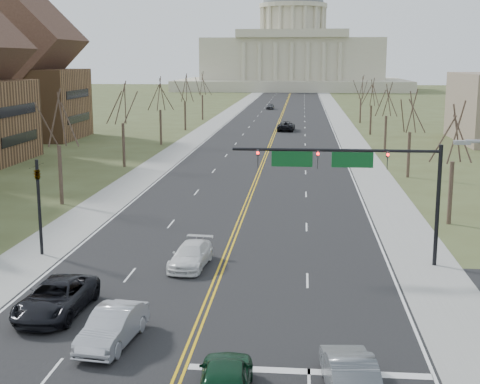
% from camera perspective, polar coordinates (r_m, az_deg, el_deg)
% --- Properties ---
extents(ground, '(600.00, 600.00, 0.00)m').
position_cam_1_polar(ground, '(28.39, -4.57, -13.75)').
color(ground, '#424824').
rests_on(ground, ground).
extents(road, '(20.00, 380.00, 0.01)m').
position_cam_1_polar(road, '(135.93, 3.43, 6.19)').
color(road, black).
rests_on(road, ground).
extents(cross_road, '(120.00, 14.00, 0.01)m').
position_cam_1_polar(cross_road, '(33.85, -2.81, -9.48)').
color(cross_road, black).
rests_on(cross_road, ground).
extents(sidewalk_left, '(4.00, 380.00, 0.03)m').
position_cam_1_polar(sidewalk_left, '(136.86, -1.63, 6.25)').
color(sidewalk_left, gray).
rests_on(sidewalk_left, ground).
extents(sidewalk_right, '(4.00, 380.00, 0.03)m').
position_cam_1_polar(sidewalk_right, '(136.05, 8.52, 6.10)').
color(sidewalk_right, gray).
rests_on(sidewalk_right, ground).
extents(center_line, '(0.42, 380.00, 0.01)m').
position_cam_1_polar(center_line, '(135.93, 3.43, 6.20)').
color(center_line, gold).
rests_on(center_line, road).
extents(edge_line_left, '(0.15, 380.00, 0.01)m').
position_cam_1_polar(edge_line_left, '(136.61, -0.71, 6.24)').
color(edge_line_left, silver).
rests_on(edge_line_left, road).
extents(edge_line_right, '(0.15, 380.00, 0.01)m').
position_cam_1_polar(edge_line_right, '(135.95, 7.58, 6.12)').
color(edge_line_right, silver).
rests_on(edge_line_right, road).
extents(stop_bar, '(9.50, 0.50, 0.01)m').
position_cam_1_polar(stop_bar, '(27.11, 5.89, -15.01)').
color(stop_bar, silver).
rests_on(stop_bar, road).
extents(capitol, '(90.00, 60.00, 50.00)m').
position_cam_1_polar(capitol, '(275.28, 4.50, 11.70)').
color(capitol, '#BEB89E').
rests_on(capitol, ground).
extents(signal_mast, '(12.12, 0.44, 7.20)m').
position_cam_1_polar(signal_mast, '(39.42, 9.47, 2.02)').
color(signal_mast, black).
rests_on(signal_mast, ground).
extents(signal_left, '(0.32, 0.36, 6.00)m').
position_cam_1_polar(signal_left, '(42.83, -16.81, -0.36)').
color(signal_left, black).
rests_on(signal_left, ground).
extents(tree_r_0, '(3.74, 3.74, 8.50)m').
position_cam_1_polar(tree_r_0, '(50.81, 17.80, 4.59)').
color(tree_r_0, '#382A21').
rests_on(tree_r_0, ground).
extents(tree_l_0, '(3.96, 3.96, 9.00)m').
position_cam_1_polar(tree_l_0, '(57.20, -15.30, 5.81)').
color(tree_l_0, '#382A21').
rests_on(tree_l_0, ground).
extents(tree_r_1, '(3.74, 3.74, 8.50)m').
position_cam_1_polar(tree_r_1, '(70.38, 14.36, 6.49)').
color(tree_r_1, '#382A21').
rests_on(tree_r_1, ground).
extents(tree_l_1, '(3.96, 3.96, 9.00)m').
position_cam_1_polar(tree_l_1, '(76.19, -10.01, 7.30)').
color(tree_l_1, '#382A21').
rests_on(tree_l_1, ground).
extents(tree_r_2, '(3.74, 3.74, 8.50)m').
position_cam_1_polar(tree_r_2, '(90.15, 12.42, 7.55)').
color(tree_r_2, '#382A21').
rests_on(tree_r_2, ground).
extents(tree_l_2, '(3.96, 3.96, 9.00)m').
position_cam_1_polar(tree_l_2, '(95.59, -6.84, 8.16)').
color(tree_l_2, '#382A21').
rests_on(tree_l_2, ground).
extents(tree_r_3, '(3.74, 3.74, 8.50)m').
position_cam_1_polar(tree_r_3, '(110.00, 11.17, 8.23)').
color(tree_r_3, '#382A21').
rests_on(tree_r_3, ground).
extents(tree_l_3, '(3.96, 3.96, 9.00)m').
position_cam_1_polar(tree_l_3, '(115.20, -4.74, 8.72)').
color(tree_l_3, '#382A21').
rests_on(tree_l_3, ground).
extents(tree_r_4, '(3.74, 3.74, 8.50)m').
position_cam_1_polar(tree_r_4, '(129.89, 10.30, 8.69)').
color(tree_r_4, '#382A21').
rests_on(tree_r_4, ground).
extents(tree_l_4, '(3.96, 3.96, 9.00)m').
position_cam_1_polar(tree_l_4, '(134.92, -3.24, 9.11)').
color(tree_l_4, '#382A21').
rests_on(tree_l_4, ground).
extents(bldg_left_far, '(17.10, 14.28, 23.25)m').
position_cam_1_polar(bldg_left_far, '(108.09, -18.09, 9.43)').
color(bldg_left_far, brown).
rests_on(bldg_left_far, ground).
extents(car_nb_inner_lead, '(2.21, 4.94, 1.65)m').
position_cam_1_polar(car_nb_inner_lead, '(24.56, -1.27, -15.74)').
color(car_nb_inner_lead, black).
rests_on(car_nb_inner_lead, road).
extents(car_nb_outer_lead, '(2.13, 5.00, 1.60)m').
position_cam_1_polar(car_nb_outer_lead, '(25.34, 9.35, -15.06)').
color(car_nb_outer_lead, '#575C60').
rests_on(car_nb_outer_lead, road).
extents(car_sb_inner_lead, '(2.20, 4.90, 1.56)m').
position_cam_1_polar(car_sb_inner_lead, '(29.54, -10.81, -11.22)').
color(car_sb_inner_lead, '#AAABB2').
rests_on(car_sb_inner_lead, road).
extents(car_sb_outer_lead, '(2.91, 5.85, 1.59)m').
position_cam_1_polar(car_sb_outer_lead, '(33.42, -15.42, -8.70)').
color(car_sb_outer_lead, black).
rests_on(car_sb_outer_lead, road).
extents(car_sb_inner_second, '(2.36, 4.91, 1.38)m').
position_cam_1_polar(car_sb_inner_second, '(39.42, -4.21, -5.40)').
color(car_sb_inner_second, white).
rests_on(car_sb_inner_second, road).
extents(car_far_nb, '(3.00, 6.00, 1.63)m').
position_cam_1_polar(car_far_nb, '(114.48, 3.96, 5.65)').
color(car_far_nb, black).
rests_on(car_far_nb, road).
extents(car_far_sb, '(1.86, 4.29, 1.44)m').
position_cam_1_polar(car_far_sb, '(163.77, 2.61, 7.32)').
color(car_far_sb, '#414248').
rests_on(car_far_sb, road).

